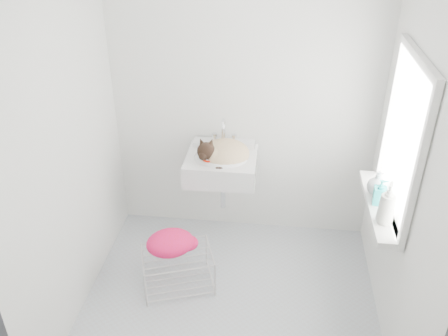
# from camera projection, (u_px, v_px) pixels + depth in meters

# --- Properties ---
(floor) EXTENTS (2.20, 2.00, 0.02)m
(floor) POSITION_uv_depth(u_px,v_px,m) (230.00, 301.00, 3.63)
(floor) COLOR #AAB2BA
(floor) RESTS_ON ground
(back_wall) EXTENTS (2.20, 0.02, 2.50)m
(back_wall) POSITION_uv_depth(u_px,v_px,m) (244.00, 99.00, 3.86)
(back_wall) COLOR white
(back_wall) RESTS_ON ground
(right_wall) EXTENTS (0.02, 2.00, 2.50)m
(right_wall) POSITION_uv_depth(u_px,v_px,m) (411.00, 168.00, 2.88)
(right_wall) COLOR white
(right_wall) RESTS_ON ground
(left_wall) EXTENTS (0.02, 2.00, 2.50)m
(left_wall) POSITION_uv_depth(u_px,v_px,m) (64.00, 148.00, 3.11)
(left_wall) COLOR white
(left_wall) RESTS_ON ground
(window_glass) EXTENTS (0.01, 0.80, 1.00)m
(window_glass) POSITION_uv_depth(u_px,v_px,m) (405.00, 139.00, 3.01)
(window_glass) COLOR white
(window_glass) RESTS_ON right_wall
(window_frame) EXTENTS (0.04, 0.90, 1.10)m
(window_frame) POSITION_uv_depth(u_px,v_px,m) (402.00, 139.00, 3.01)
(window_frame) COLOR white
(window_frame) RESTS_ON right_wall
(windowsill) EXTENTS (0.16, 0.88, 0.04)m
(windowsill) POSITION_uv_depth(u_px,v_px,m) (379.00, 206.00, 3.28)
(windowsill) COLOR white
(windowsill) RESTS_ON right_wall
(sink) EXTENTS (0.57, 0.50, 0.23)m
(sink) POSITION_uv_depth(u_px,v_px,m) (221.00, 156.00, 3.85)
(sink) COLOR white
(sink) RESTS_ON back_wall
(faucet) EXTENTS (0.21, 0.15, 0.21)m
(faucet) POSITION_uv_depth(u_px,v_px,m) (224.00, 131.00, 3.93)
(faucet) COLOR silver
(faucet) RESTS_ON sink
(cat) EXTENTS (0.47, 0.42, 0.27)m
(cat) POSITION_uv_depth(u_px,v_px,m) (223.00, 153.00, 3.81)
(cat) COLOR tan
(cat) RESTS_ON sink
(wire_rack) EXTENTS (0.61, 0.51, 0.31)m
(wire_rack) POSITION_uv_depth(u_px,v_px,m) (178.00, 270.00, 3.71)
(wire_rack) COLOR silver
(wire_rack) RESTS_ON floor
(towel) EXTENTS (0.44, 0.39, 0.15)m
(towel) POSITION_uv_depth(u_px,v_px,m) (171.00, 248.00, 3.64)
(towel) COLOR red
(towel) RESTS_ON wire_rack
(bottle_a) EXTENTS (0.12, 0.12, 0.24)m
(bottle_a) POSITION_uv_depth(u_px,v_px,m) (383.00, 222.00, 3.08)
(bottle_a) COLOR white
(bottle_a) RESTS_ON windowsill
(bottle_b) EXTENTS (0.10, 0.09, 0.19)m
(bottle_b) POSITION_uv_depth(u_px,v_px,m) (378.00, 203.00, 3.27)
(bottle_b) COLOR #17A7AA
(bottle_b) RESTS_ON windowsill
(bottle_c) EXTENTS (0.19, 0.19, 0.18)m
(bottle_c) POSITION_uv_depth(u_px,v_px,m) (375.00, 193.00, 3.38)
(bottle_c) COLOR silver
(bottle_c) RESTS_ON windowsill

